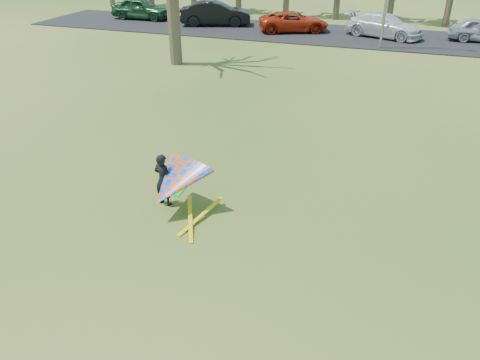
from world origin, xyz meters
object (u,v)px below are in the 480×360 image
(car_2, at_px, (294,22))
(car_3, at_px, (384,25))
(car_1, at_px, (216,13))
(kite_flyer, at_px, (174,183))
(car_0, at_px, (141,8))

(car_2, bearing_deg, car_3, -110.93)
(car_1, bearing_deg, kite_flyer, -178.94)
(kite_flyer, bearing_deg, car_3, 81.21)
(car_0, distance_m, car_1, 6.37)
(car_0, height_order, car_3, car_0)
(car_1, height_order, car_3, car_1)
(car_1, distance_m, car_3, 11.79)
(car_1, bearing_deg, car_0, 67.17)
(kite_flyer, bearing_deg, car_1, 109.02)
(car_0, distance_m, car_2, 12.24)
(car_1, height_order, car_2, car_1)
(car_0, relative_size, car_3, 0.91)
(car_2, relative_size, car_3, 0.94)
(car_0, height_order, car_1, car_1)
(car_3, xyz_separation_m, kite_flyer, (-3.63, -23.46, 0.05))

